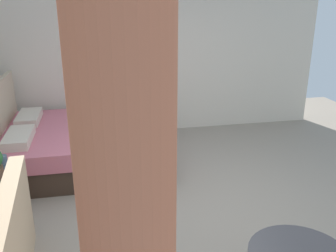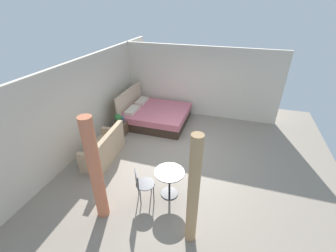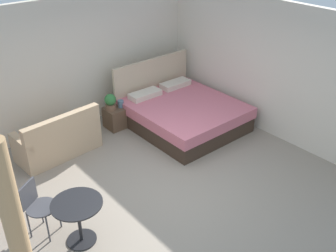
{
  "view_description": "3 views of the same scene",
  "coord_description": "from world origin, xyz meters",
  "px_view_note": "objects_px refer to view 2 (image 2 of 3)",
  "views": [
    {
      "loc": [
        -3.5,
        1.1,
        2.32
      ],
      "look_at": [
        0.79,
        0.24,
        0.8
      ],
      "focal_mm": 38.96,
      "sensor_mm": 36.0,
      "label": 1
    },
    {
      "loc": [
        -5.52,
        -1.35,
        4.17
      ],
      "look_at": [
        -0.01,
        0.37,
        0.91
      ],
      "focal_mm": 24.13,
      "sensor_mm": 36.0,
      "label": 2
    },
    {
      "loc": [
        -3.37,
        -4.11,
        4.18
      ],
      "look_at": [
        0.29,
        0.23,
        0.99
      ],
      "focal_mm": 41.85,
      "sensor_mm": 36.0,
      "label": 3
    }
  ],
  "objects_px": {
    "potted_plant": "(118,119)",
    "balcony_table": "(169,179)",
    "couch": "(105,149)",
    "cafe_chair_near_window": "(142,183)",
    "bed": "(155,115)",
    "nightstand": "(121,128)",
    "vase": "(123,119)"
  },
  "relations": [
    {
      "from": "nightstand",
      "to": "potted_plant",
      "type": "relative_size",
      "value": 1.32
    },
    {
      "from": "bed",
      "to": "vase",
      "type": "xyz_separation_m",
      "value": [
        -1.02,
        0.83,
        0.23
      ]
    },
    {
      "from": "nightstand",
      "to": "vase",
      "type": "distance_m",
      "value": 0.33
    },
    {
      "from": "nightstand",
      "to": "vase",
      "type": "relative_size",
      "value": 2.95
    },
    {
      "from": "nightstand",
      "to": "cafe_chair_near_window",
      "type": "height_order",
      "value": "cafe_chair_near_window"
    },
    {
      "from": "balcony_table",
      "to": "cafe_chair_near_window",
      "type": "distance_m",
      "value": 0.66
    },
    {
      "from": "potted_plant",
      "to": "cafe_chair_near_window",
      "type": "xyz_separation_m",
      "value": [
        -2.48,
        -1.91,
        -0.11
      ]
    },
    {
      "from": "couch",
      "to": "cafe_chair_near_window",
      "type": "distance_m",
      "value": 2.06
    },
    {
      "from": "bed",
      "to": "nightstand",
      "type": "bearing_deg",
      "value": 142.72
    },
    {
      "from": "vase",
      "to": "balcony_table",
      "type": "bearing_deg",
      "value": -134.07
    },
    {
      "from": "bed",
      "to": "balcony_table",
      "type": "bearing_deg",
      "value": -154.63
    },
    {
      "from": "potted_plant",
      "to": "cafe_chair_near_window",
      "type": "distance_m",
      "value": 3.13
    },
    {
      "from": "nightstand",
      "to": "cafe_chair_near_window",
      "type": "bearing_deg",
      "value": -143.55
    },
    {
      "from": "cafe_chair_near_window",
      "to": "vase",
      "type": "bearing_deg",
      "value": 34.69
    },
    {
      "from": "couch",
      "to": "balcony_table",
      "type": "bearing_deg",
      "value": -109.6
    },
    {
      "from": "couch",
      "to": "potted_plant",
      "type": "relative_size",
      "value": 4.59
    },
    {
      "from": "potted_plant",
      "to": "nightstand",
      "type": "bearing_deg",
      "value": -5.39
    },
    {
      "from": "bed",
      "to": "potted_plant",
      "type": "xyz_separation_m",
      "value": [
        -1.24,
        0.87,
        0.33
      ]
    },
    {
      "from": "vase",
      "to": "nightstand",
      "type": "bearing_deg",
      "value": 162.97
    },
    {
      "from": "nightstand",
      "to": "balcony_table",
      "type": "height_order",
      "value": "balcony_table"
    },
    {
      "from": "bed",
      "to": "potted_plant",
      "type": "height_order",
      "value": "bed"
    },
    {
      "from": "balcony_table",
      "to": "potted_plant",
      "type": "bearing_deg",
      "value": 49.29
    },
    {
      "from": "bed",
      "to": "potted_plant",
      "type": "distance_m",
      "value": 1.55
    },
    {
      "from": "nightstand",
      "to": "couch",
      "type": "bearing_deg",
      "value": -171.61
    },
    {
      "from": "nightstand",
      "to": "balcony_table",
      "type": "relative_size",
      "value": 0.64
    },
    {
      "from": "couch",
      "to": "bed",
      "type": "bearing_deg",
      "value": -14.36
    },
    {
      "from": "balcony_table",
      "to": "nightstand",
      "type": "bearing_deg",
      "value": 47.87
    },
    {
      "from": "bed",
      "to": "nightstand",
      "type": "xyz_separation_m",
      "value": [
        -1.14,
        0.86,
        -0.08
      ]
    },
    {
      "from": "nightstand",
      "to": "potted_plant",
      "type": "bearing_deg",
      "value": 174.61
    },
    {
      "from": "potted_plant",
      "to": "balcony_table",
      "type": "height_order",
      "value": "potted_plant"
    },
    {
      "from": "bed",
      "to": "nightstand",
      "type": "height_order",
      "value": "bed"
    },
    {
      "from": "nightstand",
      "to": "vase",
      "type": "bearing_deg",
      "value": -17.03
    }
  ]
}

